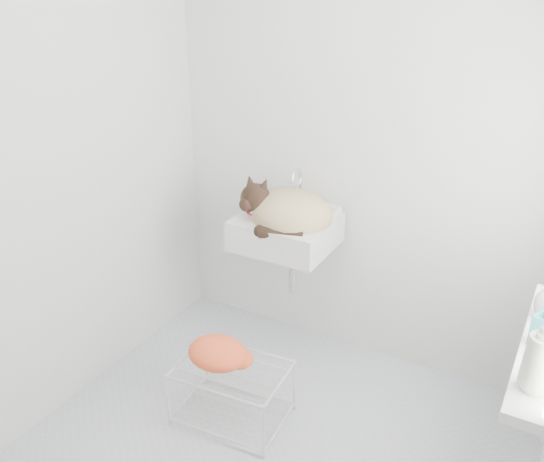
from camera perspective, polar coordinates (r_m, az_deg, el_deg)
The scene contains 10 objects.
floor at distance 2.89m, azimuth -0.24°, elevation -21.00°, with size 2.20×2.00×0.02m, color #B4B7BC.
back_wall at distance 3.04m, azimuth 9.14°, elevation 8.76°, with size 2.20×0.02×2.50m, color silver.
left_wall at distance 2.86m, azimuth -20.00°, elevation 6.52°, with size 0.02×2.00×2.50m, color silver.
sink at distance 3.07m, azimuth 1.38°, elevation 1.31°, with size 0.50×0.43×0.20m, color silver.
faucet at distance 3.17m, azimuth 2.93°, elevation 4.76°, with size 0.18×0.13×0.18m, color silver, non-canonical shape.
cat at distance 3.04m, azimuth 1.42°, elevation 1.86°, with size 0.47×0.38×0.29m.
wire_rack at distance 2.98m, azimuth -3.90°, elevation -15.53°, with size 0.51×0.36×0.31m, color silver.
towel at distance 2.89m, azimuth -5.34°, elevation -12.29°, with size 0.30×0.21×0.12m, color #CF690E.
bottle_a at distance 2.07m, azimuth 24.10°, elevation -13.86°, with size 0.09×0.09×0.23m, color silver.
bottle_b at distance 2.29m, azimuth 24.91°, elevation -10.15°, with size 0.08×0.08×0.18m, color #2B7474.
Camera 1 is at (1.00, -1.76, 2.07)m, focal length 38.54 mm.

